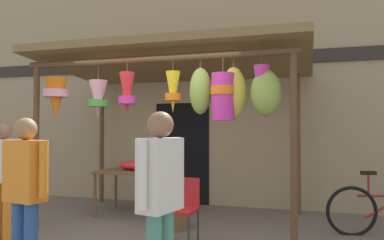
% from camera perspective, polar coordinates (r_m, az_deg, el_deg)
% --- Properties ---
extents(ground_plane, '(30.00, 30.00, 0.00)m').
position_cam_1_polar(ground_plane, '(5.57, -6.28, -16.83)').
color(ground_plane, '#60564C').
extents(shop_facade, '(12.62, 0.29, 4.53)m').
position_cam_1_polar(shop_facade, '(7.77, 1.09, 4.44)').
color(shop_facade, '#9E8966').
rests_on(shop_facade, ground_plane).
extents(market_stall_canopy, '(4.37, 2.47, 2.77)m').
position_cam_1_polar(market_stall_canopy, '(6.17, -2.63, 6.94)').
color(market_stall_canopy, brown).
rests_on(market_stall_canopy, ground_plane).
extents(display_table, '(1.17, 0.83, 0.77)m').
position_cam_1_polar(display_table, '(6.84, -8.68, -8.03)').
color(display_table, brown).
rests_on(display_table, ground_plane).
extents(flower_heap_on_table, '(0.71, 0.49, 0.17)m').
position_cam_1_polar(flower_heap_on_table, '(6.85, -7.88, -6.63)').
color(flower_heap_on_table, red).
rests_on(flower_heap_on_table, display_table).
extents(folding_chair, '(0.42, 0.42, 0.84)m').
position_cam_1_polar(folding_chair, '(5.14, -1.44, -12.38)').
color(folding_chair, '#AD1E1E').
rests_on(folding_chair, ground_plane).
extents(wicker_basket_by_table, '(0.55, 0.55, 0.25)m').
position_cam_1_polar(wicker_basket_by_table, '(5.95, -3.25, -14.53)').
color(wicker_basket_by_table, brown).
rests_on(wicker_basket_by_table, ground_plane).
extents(vendor_in_orange, '(0.30, 0.58, 1.64)m').
position_cam_1_polar(vendor_in_orange, '(3.27, -4.72, -10.58)').
color(vendor_in_orange, '#4C8E7A').
rests_on(vendor_in_orange, ground_plane).
extents(customer_foreground, '(0.58, 0.30, 1.60)m').
position_cam_1_polar(customer_foreground, '(4.10, -23.46, -8.93)').
color(customer_foreground, '#2D5193').
rests_on(customer_foreground, ground_plane).
extents(shopper_by_bananas, '(0.59, 0.23, 1.56)m').
position_cam_1_polar(shopper_by_bananas, '(5.83, -26.20, -6.84)').
color(shopper_by_bananas, orange).
rests_on(shopper_by_bananas, ground_plane).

